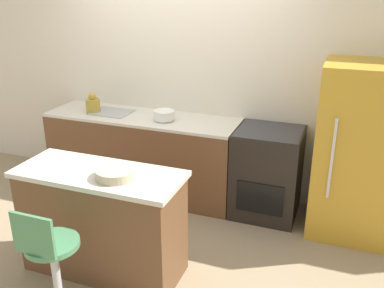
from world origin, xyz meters
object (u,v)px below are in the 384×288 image
Objects in this scene: refrigerator at (356,151)px; mixing_bowl at (164,115)px; oven_range at (267,173)px; kettle at (93,104)px; stool_chair at (52,264)px.

refrigerator reaches higher than mixing_bowl.
mixing_bowl is (-1.12, -0.04, 0.51)m from oven_range.
oven_range is at bearing 2.23° from mixing_bowl.
mixing_bowl is at bearing 0.00° from kettle.
refrigerator is at bearing 0.15° from kettle.
oven_range is 2.30m from stool_chair.
oven_range is 4.28× the size of kettle.
refrigerator is (0.81, -0.04, 0.36)m from oven_range.
stool_chair is at bearing -134.10° from refrigerator.
oven_range is 2.06m from kettle.
refrigerator is 2.78m from stool_chair.
kettle is at bearing 114.16° from stool_chair.
refrigerator reaches higher than oven_range.
kettle reaches higher than mixing_bowl.
stool_chair is at bearing -89.63° from mixing_bowl.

